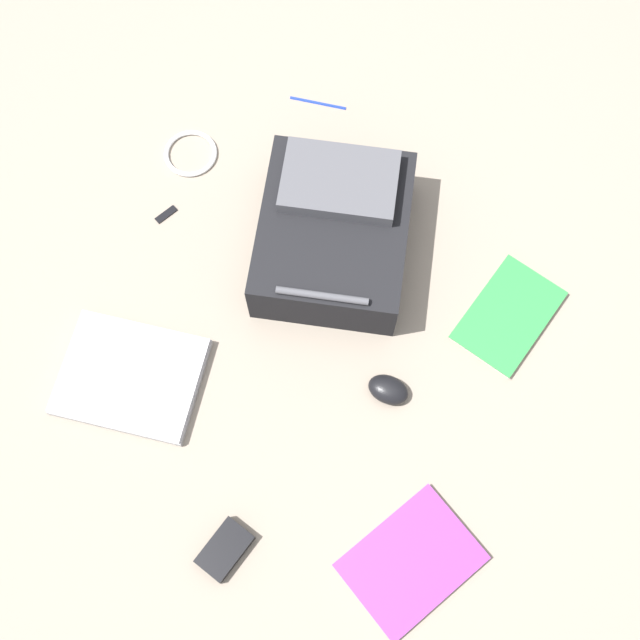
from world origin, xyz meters
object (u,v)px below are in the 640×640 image
Objects in this scene: book_blue at (411,562)px; computer_mouse at (388,390)px; backpack at (334,231)px; book_manual at (508,316)px; cable_coil at (191,153)px; usb_stick at (166,214)px; pen_black at (318,102)px; laptop at (131,376)px; power_brick at (225,550)px.

book_blue is 0.37m from computer_mouse.
book_manual is at bearing 7.69° from backpack.
cable_coil is (-0.73, 0.27, -0.02)m from computer_mouse.
book_blue is (0.52, -0.54, -0.07)m from backpack.
usb_stick is at bearing -159.82° from backpack.
pen_black is at bearing 158.79° from book_manual.
backpack is at bearing 67.63° from laptop.
backpack is at bearing 41.60° from computer_mouse.
pen_black and usb_stick have the same top height.
computer_mouse is (-0.15, -0.30, 0.01)m from book_manual.
power_brick is at bearing -50.65° from cable_coil.
power_brick is 2.03× the size of usb_stick.
laptop is 1.18× the size of book_blue.
book_manual is at bearing 13.73° from usb_stick.
backpack is 0.39m from computer_mouse.
cable_coil is at bearing 105.11° from usb_stick.
computer_mouse is 0.63× the size of pen_black.
power_brick is (-0.26, -0.78, 0.01)m from book_manual.
power_brick is (0.18, -0.72, -0.07)m from backpack.
power_brick is at bearing -68.01° from pen_black.
book_blue is 2.15× the size of pen_black.
laptop is at bearing 153.03° from power_brick.
computer_mouse reaches higher than power_brick.
backpack reaches higher than power_brick.
book_manual is at bearing -34.45° from computer_mouse.
book_manual is 2.92× the size of computer_mouse.
backpack is at bearing 134.11° from book_blue.
cable_coil is at bearing -122.56° from pen_black.
laptop reaches higher than cable_coil.
book_blue is (0.74, -0.01, -0.01)m from laptop.
backpack is 1.86× the size of book_manual.
power_brick is at bearing -26.97° from laptop.
book_manual is at bearing 2.10° from cable_coil.
laptop is at bearing 178.93° from book_blue.
cable_coil is at bearing 176.44° from backpack.
backpack reaches higher than computer_mouse.
pen_black is at bearing 111.99° from power_brick.
pen_black is at bearing 127.12° from backpack.
power_brick is (-0.12, -0.48, -0.01)m from computer_mouse.
laptop is 6.53× the size of usb_stick.
laptop reaches higher than power_brick.
book_blue is 2.74× the size of power_brick.
book_manual is at bearing 97.60° from book_blue.
backpack is 5.43× the size of computer_mouse.
book_blue is at bearing -48.36° from pen_black.
backpack is 0.45m from book_manual.
power_brick is at bearing -108.68° from book_manual.
laptop is at bearing -65.01° from usb_stick.
computer_mouse is at bearing -115.80° from book_manual.
backpack is 1.35× the size of laptop.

